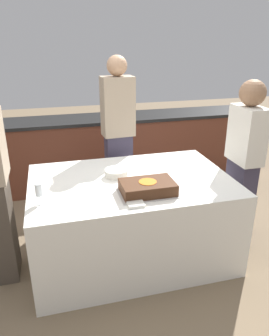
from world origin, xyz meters
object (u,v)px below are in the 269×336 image
object	(u,v)px
plate_stack	(116,173)
person_seated_right	(244,161)
cake	(148,187)
wine_glass	(39,190)
person_cutting_cake	(118,136)

from	to	relation	value
plate_stack	person_seated_right	distance (m)	1.19
cake	wine_glass	distance (m)	0.81
cake	person_cutting_cake	distance (m)	1.08
wine_glass	person_seated_right	size ratio (longest dim) A/B	0.10
cake	person_seated_right	xyz separation A→B (m)	(1.01, 0.29, 0.02)
wine_glass	person_cutting_cake	world-z (taller)	person_cutting_cake
person_cutting_cake	person_seated_right	xyz separation A→B (m)	(1.01, -0.79, -0.09)
wine_glass	person_cutting_cake	size ratio (longest dim) A/B	0.09
person_cutting_cake	wine_glass	bearing A→B (deg)	47.74
plate_stack	wine_glass	world-z (taller)	wine_glass
wine_glass	person_seated_right	distance (m)	1.84
plate_stack	wine_glass	size ratio (longest dim) A/B	1.25
plate_stack	wine_glass	distance (m)	0.73
person_cutting_cake	person_seated_right	size ratio (longest dim) A/B	1.11
cake	person_seated_right	world-z (taller)	person_seated_right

